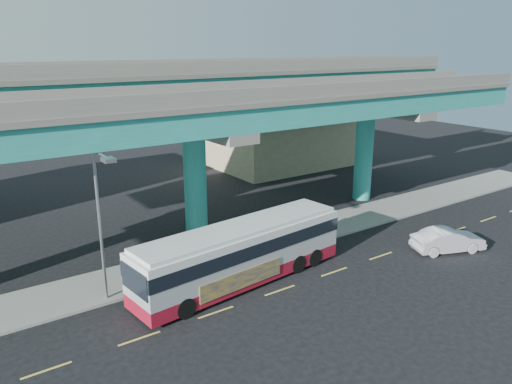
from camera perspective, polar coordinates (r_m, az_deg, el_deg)
ground at (r=27.65m, az=2.37°, el=-10.94°), size 120.00×120.00×0.00m
sidewalk at (r=31.72m, az=-3.69°, el=-7.05°), size 70.00×4.00×0.15m
lane_markings at (r=27.43m, az=2.76°, el=-11.16°), size 58.00×0.12×0.01m
viaduct at (r=32.43m, az=-7.37°, el=10.01°), size 52.00×12.40×11.70m
building_beige at (r=54.52m, az=2.85°, el=6.74°), size 14.00×10.23×7.00m
transit_bus at (r=27.60m, az=-1.68°, el=-6.80°), size 13.13×4.10×3.32m
sedan at (r=34.19m, az=21.10°, el=-5.16°), size 4.80×5.74×1.52m
street_lamp at (r=25.03m, az=-17.23°, el=-1.49°), size 0.50×2.59×7.98m
stop_sign at (r=32.71m, az=4.67°, el=-3.21°), size 0.59×0.36×2.23m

